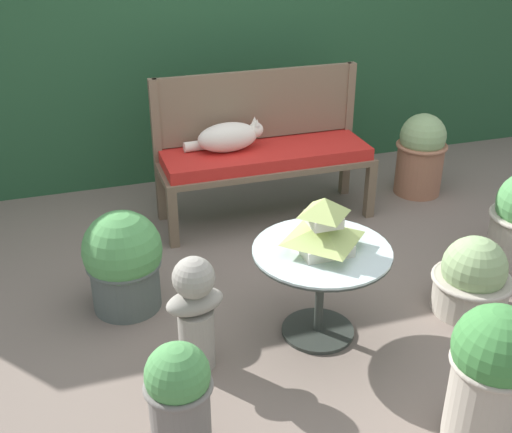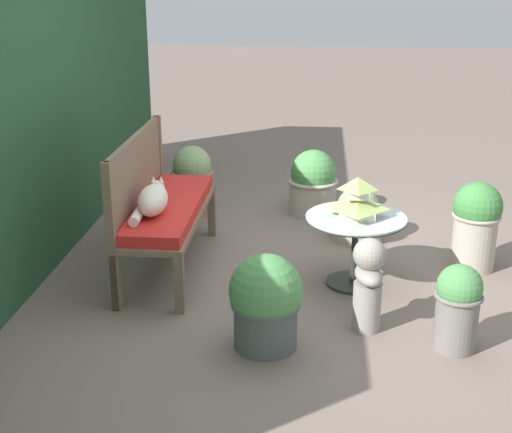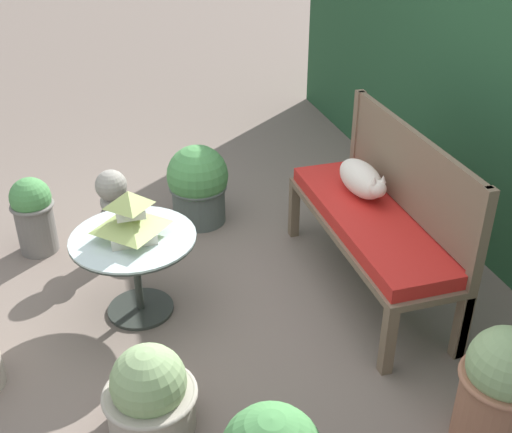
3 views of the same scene
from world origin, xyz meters
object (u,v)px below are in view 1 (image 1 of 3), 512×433
Objects in this scene: potted_plant_table_far at (491,374)px; potted_plant_path_edge at (179,397)px; cat at (228,137)px; potted_plant_patio_mid at (421,154)px; potted_plant_bench_right at (124,261)px; garden_bench at (266,160)px; patio_table at (321,268)px; garden_bust at (195,309)px; pagoda_birdhouse at (323,228)px; potted_plant_table_near at (472,279)px.

potted_plant_path_edge is (-1.20, 0.33, -0.07)m from potted_plant_table_far.
cat is 0.86× the size of potted_plant_patio_mid.
cat is 2.10m from potted_plant_path_edge.
potted_plant_table_far is at bearing -48.28° from potted_plant_bench_right.
cat reaches higher than potted_plant_table_far.
potted_plant_path_edge reaches higher than garden_bench.
garden_bust is (-0.66, -0.05, -0.07)m from patio_table.
garden_bust is 1.31m from potted_plant_table_far.
cat is at bearing 168.47° from garden_bench.
potted_plant_patio_mid is (1.39, 1.38, -0.31)m from pagoda_birdhouse.
patio_table is at bearing 175.86° from potted_plant_table_near.
garden_bench is 2.54× the size of potted_plant_bench_right.
cat is 0.77× the size of patio_table.
cat is at bearing 68.88° from potted_plant_path_edge.
garden_bust is at bearing -145.06° from potted_plant_patio_mid.
potted_plant_bench_right is (-2.31, -0.83, -0.03)m from potted_plant_patio_mid.
potted_plant_table_near is at bearing -9.72° from garden_bust.
patio_table is at bearing -135.30° from potted_plant_patio_mid.
garden_bench is at bearing 62.08° from potted_plant_path_edge.
potted_plant_patio_mid reaches higher than potted_plant_table_near.
garden_bench is at bearing 116.81° from potted_plant_table_near.
potted_plant_patio_mid is (2.05, 1.43, -0.01)m from garden_bust.
patio_table is at bearing 90.00° from pagoda_birdhouse.
pagoda_birdhouse is at bearing 33.44° from potted_plant_path_edge.
potted_plant_bench_right reaches higher than patio_table.
garden_bust is 0.54m from potted_plant_path_edge.
garden_bust reaches higher than patio_table.
potted_plant_path_edge is at bearing -146.56° from pagoda_birdhouse.
potted_plant_patio_mid reaches higher than garden_bench.
garden_bust is at bearing -175.43° from pagoda_birdhouse.
potted_plant_path_edge is 0.92× the size of potted_plant_bench_right.
potted_plant_table_far is (-0.50, -0.82, 0.16)m from potted_plant_table_near.
cat is 1.62× the size of pagoda_birdhouse.
potted_plant_path_edge is at bearing -117.92° from garden_bench.
potted_plant_bench_right is at bearing -143.80° from garden_bench.
cat is 1.57m from garden_bust.
garden_bench is 2.76× the size of potted_plant_path_edge.
cat is 1.78m from potted_plant_table_near.
patio_table is 0.66m from garden_bust.
potted_plant_path_edge is (-2.23, -1.93, -0.04)m from potted_plant_patio_mid.
potted_plant_path_edge is (-0.18, -0.50, -0.05)m from garden_bust.
potted_plant_table_near is 1.88m from potted_plant_bench_right.
potted_plant_patio_mid is 2.95m from potted_plant_path_edge.
pagoda_birdhouse reaches higher than potted_plant_table_near.
patio_table reaches higher than potted_plant_table_near.
potted_plant_table_far is at bearing -67.69° from pagoda_birdhouse.
garden_bust is at bearing -175.43° from patio_table.
potted_plant_table_far is (0.36, -0.88, -0.04)m from patio_table.
garden_bench is 4.45× the size of pagoda_birdhouse.
potted_plant_table_near is at bearing 16.06° from potted_plant_path_edge.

